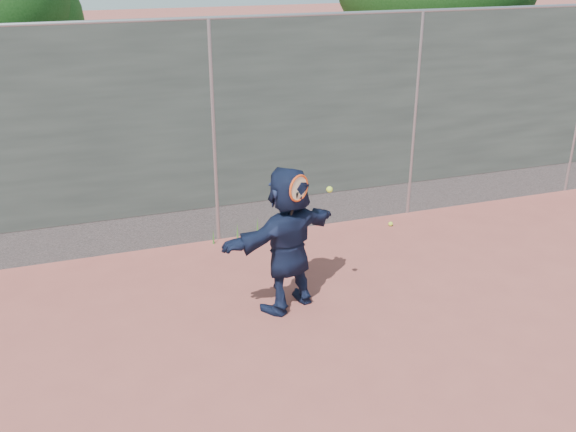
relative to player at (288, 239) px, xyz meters
name	(u,v)px	position (x,y,z in m)	size (l,w,h in m)	color
ground	(304,387)	(-0.34, -1.46, -0.84)	(80.00, 80.00, 0.00)	#9E4C42
player	(288,239)	(0.00, 0.00, 0.00)	(1.56, 0.50, 1.68)	#141C38
ball_ground	(391,224)	(2.17, 1.65, -0.81)	(0.07, 0.07, 0.07)	#BFDE31
fence	(213,130)	(-0.34, 2.04, 0.74)	(20.00, 0.06, 3.03)	#38423D
swing_action	(302,190)	(0.08, -0.20, 0.64)	(0.51, 0.17, 0.51)	#DB4414
weed_clump	(240,230)	(-0.05, 1.93, -0.71)	(0.68, 0.07, 0.30)	#387226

